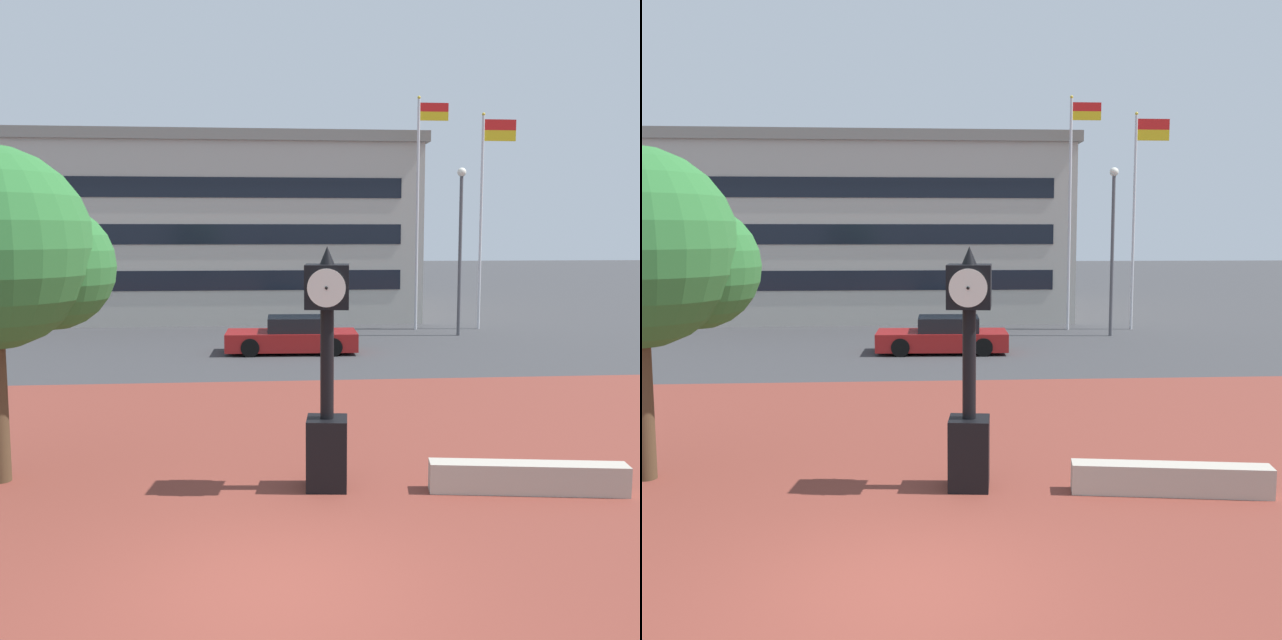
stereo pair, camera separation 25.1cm
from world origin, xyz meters
TOP-DOWN VIEW (x-y plane):
  - ground_plane at (0.00, 0.00)m, footprint 200.00×200.00m
  - plaza_brick_paving at (0.00, 4.18)m, footprint 44.00×16.37m
  - planter_wall at (4.27, 2.91)m, footprint 3.22×0.87m
  - street_clock at (1.02, 3.43)m, footprint 0.79×0.84m
  - plaza_tree at (-4.33, 4.35)m, footprint 3.65×3.39m
  - car_street_near at (1.16, 17.40)m, footprint 4.66×2.11m
  - flagpole_primary at (6.93, 23.16)m, footprint 1.35×0.14m
  - flagpole_secondary at (9.80, 23.16)m, footprint 1.52×0.14m
  - civic_building at (-3.24, 32.95)m, footprint 22.09×16.09m
  - street_lamp_post at (8.20, 21.16)m, footprint 0.36×0.36m

SIDE VIEW (x-z plane):
  - ground_plane at x=0.00m, z-range 0.00..0.00m
  - plaza_brick_paving at x=0.00m, z-range 0.00..0.01m
  - planter_wall at x=4.27m, z-range 0.00..0.50m
  - car_street_near at x=1.16m, z-range -0.07..1.21m
  - street_clock at x=1.02m, z-range -0.19..3.83m
  - plaza_tree at x=-4.33m, z-range 1.05..6.74m
  - street_lamp_post at x=8.20m, z-range 0.75..7.58m
  - civic_building at x=-3.24m, z-range 0.01..8.81m
  - flagpole_secondary at x=9.80m, z-range 0.74..10.08m
  - flagpole_primary at x=6.93m, z-range 0.59..10.58m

